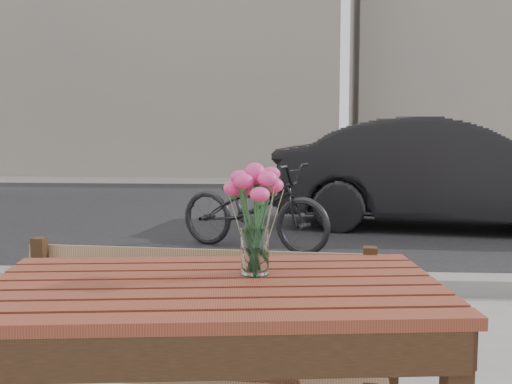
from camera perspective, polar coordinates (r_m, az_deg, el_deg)
street at (r=6.74m, az=2.60°, el=-3.94°), size 30.00×8.12×0.12m
backdrop_buildings at (r=16.15m, az=4.07°, el=14.68°), size 15.50×4.00×8.00m
main_table at (r=1.83m, az=-3.71°, el=-11.90°), size 1.33×0.87×0.77m
main_bench at (r=2.29m, az=-5.50°, el=-12.24°), size 1.34×0.49×0.81m
main_vase at (r=1.86m, az=-0.10°, el=-1.20°), size 0.18×0.18×0.33m
parked_car at (r=7.66m, az=16.63°, el=1.62°), size 4.05×1.96×1.28m
bicycle at (r=6.11m, az=-0.20°, el=-1.28°), size 1.68×1.21×0.84m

